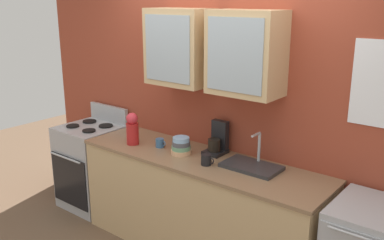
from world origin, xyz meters
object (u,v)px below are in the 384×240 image
at_px(cup_near_bowls, 160,143).
at_px(stove_range, 92,165).
at_px(sink_faucet, 252,165).
at_px(bowl_stack, 181,146).
at_px(cup_near_sink, 206,160).
at_px(vase, 132,129).
at_px(coffee_maker, 217,141).

bearing_deg(cup_near_bowls, stove_range, 179.71).
bearing_deg(sink_faucet, bowl_stack, -171.34).
relative_size(stove_range, cup_near_sink, 8.88).
distance_m(cup_near_sink, cup_near_bowls, 0.61).
height_order(stove_range, bowl_stack, stove_range).
height_order(bowl_stack, cup_near_sink, bowl_stack).
bearing_deg(vase, cup_near_sink, 0.62).
xyz_separation_m(vase, cup_near_sink, (0.86, 0.01, -0.10)).
bearing_deg(vase, coffee_maker, 21.86).
bearing_deg(coffee_maker, bowl_stack, -136.56).
distance_m(sink_faucet, cup_near_bowls, 0.94).
height_order(bowl_stack, coffee_maker, coffee_maker).
height_order(bowl_stack, vase, vase).
distance_m(bowl_stack, coffee_maker, 0.33).
relative_size(vase, cup_near_bowls, 2.76).
distance_m(sink_faucet, vase, 1.21).
relative_size(stove_range, coffee_maker, 3.76).
distance_m(vase, cup_near_bowls, 0.30).
xyz_separation_m(cup_near_bowls, coffee_maker, (0.50, 0.21, 0.07)).
xyz_separation_m(sink_faucet, cup_near_bowls, (-0.93, -0.09, 0.02)).
xyz_separation_m(vase, cup_near_bowls, (0.26, 0.10, -0.11)).
distance_m(vase, coffee_maker, 0.82).
bearing_deg(cup_near_sink, bowl_stack, 167.54).
bearing_deg(stove_range, cup_near_bowls, -0.29).
bearing_deg(stove_range, vase, -7.38).
bearing_deg(cup_near_sink, sink_faucet, 27.94).
height_order(vase, cup_near_sink, vase).
height_order(cup_near_sink, coffee_maker, coffee_maker).
bearing_deg(stove_range, coffee_maker, 7.61).
xyz_separation_m(sink_faucet, cup_near_sink, (-0.33, -0.18, 0.02)).
height_order(stove_range, vase, vase).
relative_size(vase, coffee_maker, 1.05).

